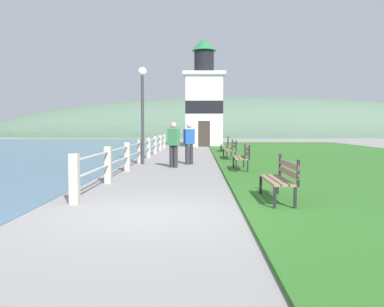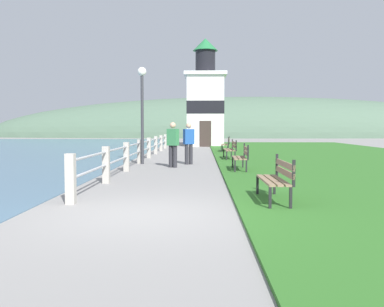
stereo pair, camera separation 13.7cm
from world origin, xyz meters
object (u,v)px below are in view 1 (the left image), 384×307
object	(u,v)px
person_by_railing	(189,142)
lamp_post	(142,97)
park_bench_midway	(243,156)
park_bench_far	(231,148)
lighthouse	(204,102)
person_strolling	(174,143)
park_bench_near	(281,177)
park_bench_by_lighthouse	(226,143)

from	to	relation	value
person_by_railing	lamp_post	world-z (taller)	lamp_post
park_bench_midway	park_bench_far	size ratio (longest dim) A/B	0.87
lighthouse	person_by_railing	bearing A→B (deg)	-92.74
park_bench_midway	lamp_post	bearing A→B (deg)	-35.34
lighthouse	person_strolling	xyz separation A→B (m)	(-1.36, -18.25, -2.57)
park_bench_near	lamp_post	distance (m)	10.10
park_bench_far	park_bench_by_lighthouse	size ratio (longest dim) A/B	1.04
park_bench_midway	park_bench_by_lighthouse	xyz separation A→B (m)	(0.11, 11.10, 0.00)
person_strolling	person_by_railing	distance (m)	1.46
park_bench_by_lighthouse	person_by_railing	xyz separation A→B (m)	(-2.02, -8.40, 0.38)
park_bench_far	lamp_post	bearing A→B (deg)	29.94
person_strolling	lamp_post	xyz separation A→B (m)	(-1.36, 1.50, 1.81)
park_bench_near	person_strolling	world-z (taller)	person_strolling
park_bench_midway	park_bench_by_lighthouse	bearing A→B (deg)	-89.19
park_bench_near	park_bench_far	world-z (taller)	same
park_bench_near	person_by_railing	world-z (taller)	person_by_railing
lighthouse	lamp_post	distance (m)	16.99
park_bench_far	park_bench_by_lighthouse	world-z (taller)	same
park_bench_far	lamp_post	xyz separation A→B (m)	(-3.80, -2.29, 2.20)
park_bench_far	lighthouse	xyz separation A→B (m)	(-1.08, 14.46, 2.95)
park_bench_far	park_bench_by_lighthouse	bearing A→B (deg)	-92.38
park_bench_far	person_strolling	bearing A→B (deg)	56.04
park_bench_near	park_bench_far	size ratio (longest dim) A/B	0.89
park_bench_far	lighthouse	size ratio (longest dim) A/B	0.22
park_bench_midway	person_by_railing	xyz separation A→B (m)	(-1.91, 2.70, 0.38)
person_strolling	lamp_post	world-z (taller)	lamp_post
park_bench_near	park_bench_midway	world-z (taller)	same
park_bench_near	lighthouse	xyz separation A→B (m)	(-1.22, 25.79, 2.95)
park_bench_midway	park_bench_far	xyz separation A→B (m)	(-0.02, 5.14, 0.00)
park_bench_near	person_strolling	xyz separation A→B (m)	(-2.59, 7.54, 0.39)
park_bench_midway	person_strolling	bearing A→B (deg)	-27.34
park_bench_near	lamp_post	bearing A→B (deg)	-66.88
person_by_railing	lamp_post	size ratio (longest dim) A/B	0.43
park_bench_far	lamp_post	size ratio (longest dim) A/B	0.48
person_by_railing	park_bench_far	bearing A→B (deg)	-63.85
lighthouse	lamp_post	size ratio (longest dim) A/B	2.15
person_strolling	person_by_railing	bearing A→B (deg)	6.64
park_bench_far	person_by_railing	distance (m)	3.11
park_bench_near	park_bench_by_lighthouse	distance (m)	17.28
lighthouse	park_bench_midway	bearing A→B (deg)	-86.79
person_by_railing	lamp_post	bearing A→B (deg)	59.36
park_bench_by_lighthouse	person_strolling	world-z (taller)	person_strolling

